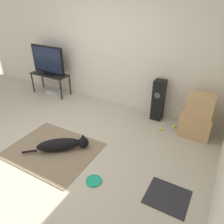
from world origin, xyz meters
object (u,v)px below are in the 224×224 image
object	(u,v)px
floor_speaker	(158,100)
tennis_ball_by_boxes	(160,129)
cardboard_box_upper	(201,105)
frisbee	(94,181)
dog	(63,144)
game_console	(54,92)
tennis_ball_near_speaker	(174,126)
cardboard_box_lower	(196,124)
tv_stand	(50,77)
tv	(48,60)

from	to	relation	value
floor_speaker	tennis_ball_by_boxes	distance (m)	0.61
cardboard_box_upper	floor_speaker	distance (m)	0.90
frisbee	cardboard_box_upper	distance (m)	2.25
dog	game_console	distance (m)	2.45
dog	game_console	bearing A→B (deg)	135.69
tennis_ball_by_boxes	game_console	world-z (taller)	game_console
dog	tennis_ball_by_boxes	distance (m)	1.90
tennis_ball_near_speaker	tennis_ball_by_boxes	bearing A→B (deg)	-136.03
frisbee	tennis_ball_by_boxes	size ratio (longest dim) A/B	3.57
cardboard_box_lower	game_console	xyz separation A→B (m)	(-3.61, 0.13, -0.19)
tv_stand	game_console	xyz separation A→B (m)	(0.06, 0.02, -0.41)
cardboard_box_upper	game_console	size ratio (longest dim) A/B	1.36
dog	cardboard_box_upper	bearing A→B (deg)	39.74
cardboard_box_lower	dog	bearing A→B (deg)	-139.72
cardboard_box_upper	tennis_ball_near_speaker	bearing A→B (deg)	171.92
tv	floor_speaker	bearing A→B (deg)	2.25
dog	frisbee	size ratio (longest dim) A/B	3.73
floor_speaker	tennis_ball_near_speaker	size ratio (longest dim) A/B	13.11
tv_stand	tv	xyz separation A→B (m)	(-0.00, 0.00, 0.42)
game_console	tv_stand	bearing A→B (deg)	-163.90
tv_stand	tennis_ball_near_speaker	world-z (taller)	tv_stand
tv_stand	tennis_ball_near_speaker	bearing A→B (deg)	-1.27
cardboard_box_upper	tv	bearing A→B (deg)	177.95
cardboard_box_upper	tennis_ball_by_boxes	bearing A→B (deg)	-166.07
dog	game_console	size ratio (longest dim) A/B	2.62
cardboard_box_upper	floor_speaker	size ratio (longest dim) A/B	0.53
tennis_ball_near_speaker	cardboard_box_lower	bearing A→B (deg)	-5.76
dog	frisbee	xyz separation A→B (m)	(0.84, -0.34, -0.11)
cardboard_box_upper	cardboard_box_lower	bearing A→B (deg)	128.86
cardboard_box_lower	cardboard_box_upper	size ratio (longest dim) A/B	1.21
tv_stand	tv	bearing A→B (deg)	90.00
tennis_ball_by_boxes	game_console	bearing A→B (deg)	174.34
cardboard_box_lower	tv_stand	world-z (taller)	tv_stand
tv_stand	tennis_ball_by_boxes	distance (m)	3.12
dog	tv_stand	xyz separation A→B (m)	(-1.81, 1.69, 0.34)
cardboard_box_upper	game_console	bearing A→B (deg)	177.69
tennis_ball_by_boxes	dog	bearing A→B (deg)	-131.89
cardboard_box_lower	tennis_ball_near_speaker	distance (m)	0.43
dog	cardboard_box_upper	distance (m)	2.50
cardboard_box_upper	floor_speaker	xyz separation A→B (m)	(-0.84, 0.24, -0.22)
frisbee	tennis_ball_by_boxes	world-z (taller)	tennis_ball_by_boxes
tv_stand	floor_speaker	bearing A→B (deg)	2.31
cardboard_box_lower	game_console	bearing A→B (deg)	177.96
dog	cardboard_box_upper	world-z (taller)	cardboard_box_upper
cardboard_box_upper	tennis_ball_by_boxes	xyz separation A→B (m)	(-0.61, -0.15, -0.62)
tv_stand	game_console	size ratio (longest dim) A/B	3.04
floor_speaker	tv	distance (m)	2.89
tv	tennis_ball_by_boxes	bearing A→B (deg)	-5.29
cardboard_box_lower	tennis_ball_by_boxes	size ratio (longest dim) A/B	8.37
dog	tv	world-z (taller)	tv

